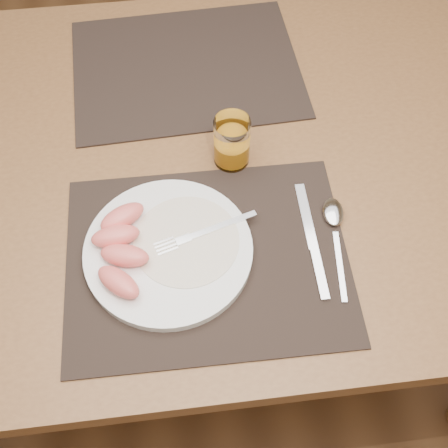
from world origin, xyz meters
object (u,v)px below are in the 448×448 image
at_px(plate, 168,251).
at_px(spoon, 334,220).
at_px(juice_glass, 232,144).
at_px(fork, 197,235).
at_px(table, 206,180).
at_px(placemat_near, 207,259).
at_px(knife, 314,249).
at_px(placemat_far, 186,68).

distance_m(plate, spoon, 0.28).
bearing_deg(juice_glass, spoon, -44.93).
height_order(plate, juice_glass, juice_glass).
height_order(fork, spoon, fork).
bearing_deg(table, spoon, -41.50).
bearing_deg(placemat_near, table, 85.50).
xyz_separation_m(plate, knife, (0.23, -0.02, -0.01)).
distance_m(placemat_near, plate, 0.06).
xyz_separation_m(plate, juice_glass, (0.12, 0.18, 0.03)).
bearing_deg(fork, juice_glass, 64.75).
relative_size(placemat_near, knife, 2.04).
bearing_deg(knife, placemat_far, 110.82).
relative_size(knife, juice_glass, 2.30).
relative_size(placemat_far, juice_glass, 4.70).
distance_m(placemat_far, fork, 0.41).
xyz_separation_m(table, knife, (0.15, -0.23, 0.09)).
xyz_separation_m(table, placemat_far, (-0.01, 0.22, 0.09)).
height_order(placemat_near, spoon, spoon).
xyz_separation_m(placemat_far, juice_glass, (0.06, -0.24, 0.04)).
bearing_deg(table, knife, -55.46).
distance_m(placemat_near, fork, 0.04).
relative_size(plate, knife, 1.23).
bearing_deg(table, placemat_far, 93.72).
bearing_deg(knife, plate, 174.63).
bearing_deg(placemat_near, juice_glass, 71.89).
distance_m(plate, knife, 0.23).
relative_size(knife, spoon, 1.15).
distance_m(table, knife, 0.29).
bearing_deg(plate, table, 69.03).
height_order(table, spoon, spoon).
height_order(placemat_near, placemat_far, same).
xyz_separation_m(plate, spoon, (0.28, 0.03, -0.00)).
bearing_deg(plate, placemat_near, -15.44).
height_order(plate, fork, fork).
relative_size(placemat_near, plate, 1.67).
height_order(table, fork, fork).
bearing_deg(spoon, placemat_far, 118.30).
height_order(table, knife, knife).
distance_m(placemat_far, knife, 0.48).
relative_size(table, placemat_near, 3.11).
relative_size(table, juice_glass, 14.63).
height_order(plate, knife, plate).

